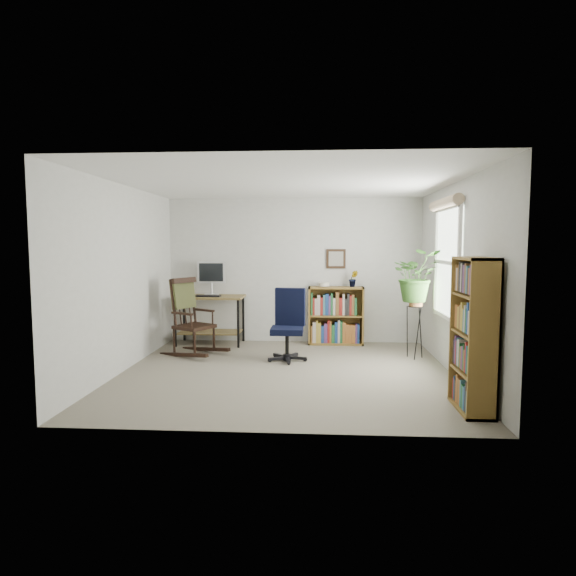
# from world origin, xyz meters

# --- Properties ---
(floor) EXTENTS (4.20, 4.00, 0.00)m
(floor) POSITION_xyz_m (0.00, 0.00, 0.00)
(floor) COLOR gray
(floor) RESTS_ON ground
(ceiling) EXTENTS (4.20, 4.00, 0.00)m
(ceiling) POSITION_xyz_m (0.00, 0.00, 2.40)
(ceiling) COLOR white
(ceiling) RESTS_ON ground
(wall_back) EXTENTS (4.20, 0.00, 2.40)m
(wall_back) POSITION_xyz_m (0.00, 2.00, 1.20)
(wall_back) COLOR silver
(wall_back) RESTS_ON ground
(wall_front) EXTENTS (4.20, 0.00, 2.40)m
(wall_front) POSITION_xyz_m (0.00, -2.00, 1.20)
(wall_front) COLOR silver
(wall_front) RESTS_ON ground
(wall_left) EXTENTS (0.00, 4.00, 2.40)m
(wall_left) POSITION_xyz_m (-2.10, 0.00, 1.20)
(wall_left) COLOR silver
(wall_left) RESTS_ON ground
(wall_right) EXTENTS (0.00, 4.00, 2.40)m
(wall_right) POSITION_xyz_m (2.10, 0.00, 1.20)
(wall_right) COLOR silver
(wall_right) RESTS_ON ground
(window) EXTENTS (0.12, 1.20, 1.50)m
(window) POSITION_xyz_m (2.06, 0.30, 1.40)
(window) COLOR white
(window) RESTS_ON wall_right
(desk) EXTENTS (1.11, 0.61, 0.80)m
(desk) POSITION_xyz_m (-1.37, 1.70, 0.40)
(desk) COLOR olive
(desk) RESTS_ON floor
(monitor) EXTENTS (0.46, 0.16, 0.56)m
(monitor) POSITION_xyz_m (-1.37, 1.84, 1.08)
(monitor) COLOR silver
(monitor) RESTS_ON desk
(keyboard) EXTENTS (0.40, 0.15, 0.02)m
(keyboard) POSITION_xyz_m (-1.37, 1.58, 0.81)
(keyboard) COLOR black
(keyboard) RESTS_ON desk
(office_chair) EXTENTS (0.64, 0.64, 1.03)m
(office_chair) POSITION_xyz_m (-0.03, 0.63, 0.51)
(office_chair) COLOR black
(office_chair) RESTS_ON floor
(rocking_chair) EXTENTS (1.17, 1.03, 1.16)m
(rocking_chair) POSITION_xyz_m (-1.42, 0.92, 0.58)
(rocking_chair) COLOR black
(rocking_chair) RESTS_ON floor
(low_bookshelf) EXTENTS (0.90, 0.30, 0.95)m
(low_bookshelf) POSITION_xyz_m (0.70, 1.82, 0.47)
(low_bookshelf) COLOR brown
(low_bookshelf) RESTS_ON floor
(tall_bookshelf) EXTENTS (0.28, 0.66, 1.51)m
(tall_bookshelf) POSITION_xyz_m (1.92, -1.29, 0.76)
(tall_bookshelf) COLOR brown
(tall_bookshelf) RESTS_ON floor
(plant_stand) EXTENTS (0.27, 0.27, 0.88)m
(plant_stand) POSITION_xyz_m (1.80, 0.89, 0.44)
(plant_stand) COLOR black
(plant_stand) RESTS_ON floor
(spider_plant) EXTENTS (1.69, 1.88, 1.46)m
(spider_plant) POSITION_xyz_m (1.80, 0.89, 1.55)
(spider_plant) COLOR #2F5C20
(spider_plant) RESTS_ON plant_stand
(potted_plant_small) EXTENTS (0.13, 0.24, 0.11)m
(potted_plant_small) POSITION_xyz_m (0.98, 1.83, 1.00)
(potted_plant_small) COLOR #2F5C20
(potted_plant_small) RESTS_ON low_bookshelf
(framed_picture) EXTENTS (0.32, 0.04, 0.32)m
(framed_picture) POSITION_xyz_m (0.70, 1.97, 1.40)
(framed_picture) COLOR black
(framed_picture) RESTS_ON wall_back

